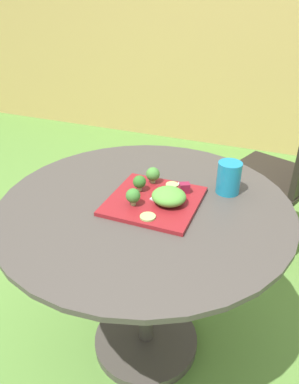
% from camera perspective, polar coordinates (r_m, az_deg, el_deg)
% --- Properties ---
extents(ground_plane, '(12.00, 12.00, 0.00)m').
position_cam_1_polar(ground_plane, '(1.71, -0.55, -22.62)').
color(ground_plane, '#568438').
extents(bamboo_fence, '(8.00, 0.08, 1.52)m').
position_cam_1_polar(bamboo_fence, '(3.40, 15.68, 18.93)').
color(bamboo_fence, tan).
rests_on(bamboo_fence, ground_plane).
extents(patio_table, '(0.99, 0.99, 0.72)m').
position_cam_1_polar(patio_table, '(1.35, -0.66, -9.97)').
color(patio_table, '#423D38').
rests_on(patio_table, ground_plane).
extents(patio_chair, '(0.57, 0.57, 0.90)m').
position_cam_1_polar(patio_chair, '(2.04, 21.33, 3.88)').
color(patio_chair, black).
rests_on(patio_chair, ground_plane).
extents(salad_plate, '(0.29, 0.29, 0.01)m').
position_cam_1_polar(salad_plate, '(1.21, 0.72, -1.40)').
color(salad_plate, maroon).
rests_on(salad_plate, patio_table).
extents(drinking_glass, '(0.08, 0.08, 0.11)m').
position_cam_1_polar(drinking_glass, '(1.28, 12.37, 1.97)').
color(drinking_glass, teal).
rests_on(drinking_glass, patio_table).
extents(fork, '(0.07, 0.15, 0.00)m').
position_cam_1_polar(fork, '(1.23, 2.28, -0.18)').
color(fork, silver).
rests_on(fork, salad_plate).
extents(lettuce_mound, '(0.11, 0.11, 0.05)m').
position_cam_1_polar(lettuce_mound, '(1.17, 3.01, -0.79)').
color(lettuce_mound, '#519338').
rests_on(lettuce_mound, salad_plate).
extents(broccoli_floret_0, '(0.05, 0.05, 0.06)m').
position_cam_1_polar(broccoli_floret_0, '(1.29, 0.54, 2.81)').
color(broccoli_floret_0, '#99B770').
rests_on(broccoli_floret_0, salad_plate).
extents(broccoli_floret_1, '(0.05, 0.05, 0.06)m').
position_cam_1_polar(broccoli_floret_1, '(1.16, -2.61, -0.61)').
color(broccoli_floret_1, '#99B770').
rests_on(broccoli_floret_1, salad_plate).
extents(broccoli_floret_2, '(0.05, 0.05, 0.06)m').
position_cam_1_polar(broccoli_floret_2, '(1.24, -1.60, 1.57)').
color(broccoli_floret_2, '#99B770').
rests_on(broccoli_floret_2, salad_plate).
extents(cucumber_slice_0, '(0.04, 0.04, 0.01)m').
position_cam_1_polar(cucumber_slice_0, '(1.29, 3.57, 1.15)').
color(cucumber_slice_0, '#8EB766').
rests_on(cucumber_slice_0, salad_plate).
extents(cucumber_slice_1, '(0.05, 0.05, 0.01)m').
position_cam_1_polar(cucumber_slice_1, '(1.11, -0.28, -3.92)').
color(cucumber_slice_1, '#8EB766').
rests_on(cucumber_slice_1, salad_plate).
extents(beet_chunk_0, '(0.04, 0.04, 0.03)m').
position_cam_1_polar(beet_chunk_0, '(1.24, 5.56, 0.66)').
color(beet_chunk_0, maroon).
rests_on(beet_chunk_0, salad_plate).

